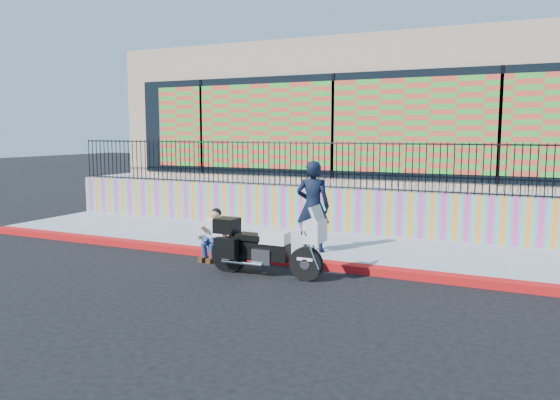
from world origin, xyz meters
The scene contains 10 objects.
ground centered at (0.00, 0.00, 0.00)m, with size 90.00×90.00×0.00m, color black.
red_curb centered at (0.00, 0.00, 0.07)m, with size 16.00×0.30×0.15m, color #AA0C14.
sidewalk centered at (0.00, 1.65, 0.07)m, with size 16.00×3.00×0.15m, color #8990A5.
mural_wall centered at (0.00, 3.25, 0.70)m, with size 16.00×0.20×1.10m, color #E73C9A.
metal_fence centered at (0.00, 3.25, 1.85)m, with size 15.80×0.04×1.20m, color black, non-canonical shape.
elevated_platform centered at (0.00, 8.35, 0.62)m, with size 16.00×10.00×1.25m, color #8990A5.
storefront_building centered at (0.00, 8.13, 3.25)m, with size 14.00×8.06×4.00m.
police_motorcycle centered at (0.47, -0.95, 0.58)m, with size 2.24×0.74×1.39m.
police_officer centered at (0.77, 0.76, 1.13)m, with size 0.71×0.47×1.95m, color black.
seated_man centered at (-1.09, -0.26, 0.45)m, with size 0.54×0.71×1.06m.
Camera 1 is at (5.00, -9.94, 2.70)m, focal length 35.00 mm.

